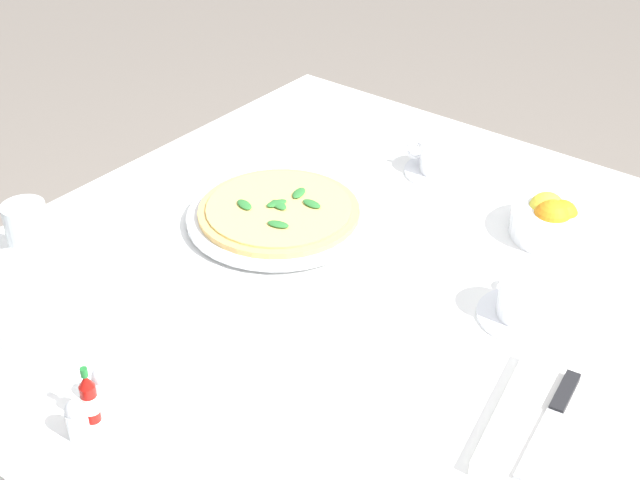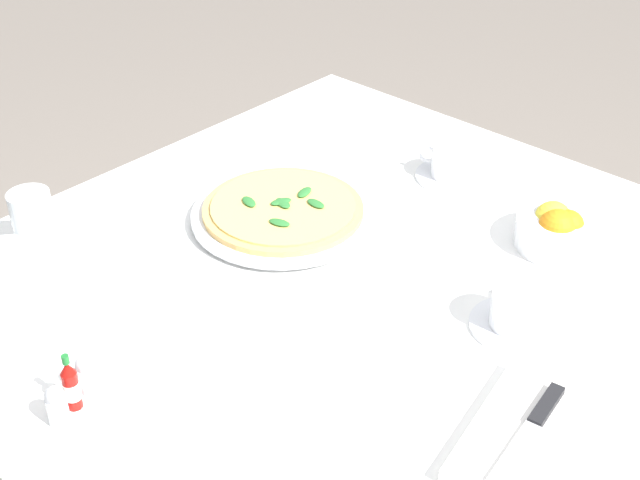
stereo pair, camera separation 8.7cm
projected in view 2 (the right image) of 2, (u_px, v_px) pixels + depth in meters
The scene contains 13 objects.
dining_table at pixel (358, 351), 1.36m from camera, with size 1.12×1.12×0.75m.
pizza_plate at pixel (283, 215), 1.43m from camera, with size 0.30×0.30×0.02m.
pizza at pixel (283, 208), 1.42m from camera, with size 0.27×0.27×0.02m.
coffee_cup_far_left at pixel (452, 164), 1.54m from camera, with size 0.13×0.13×0.06m.
coffee_cup_near_right at pixel (518, 310), 1.19m from camera, with size 0.13×0.13×0.07m.
water_glass_near_left at pixel (35, 226), 1.33m from camera, with size 0.06×0.06×0.11m.
water_glass_left_edge at pixel (12, 291), 1.19m from camera, with size 0.07×0.07×0.12m.
napkin_folded at pixel (529, 438), 1.02m from camera, with size 0.24×0.17×0.02m.
dinner_knife at pixel (529, 431), 1.01m from camera, with size 0.20×0.05×0.01m.
citrus_bowl at pixel (561, 230), 1.36m from camera, with size 0.15×0.15×0.07m.
hot_sauce_bottle at pixel (71, 386), 1.06m from camera, with size 0.02×0.02×0.08m.
salt_shaker at pixel (57, 407), 1.04m from camera, with size 0.03×0.03×0.06m.
pepper_shaker at pixel (87, 376), 1.09m from camera, with size 0.03×0.03×0.06m.
Camera 2 is at (0.81, 0.66, 1.52)m, focal length 48.59 mm.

